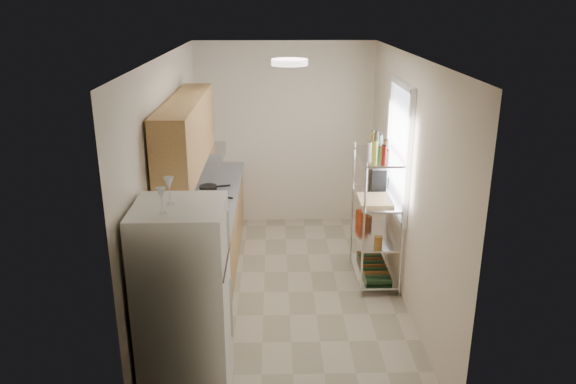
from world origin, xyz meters
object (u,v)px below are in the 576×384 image
(cutting_board, at_px, (375,200))
(rice_cooker, at_px, (202,203))
(refrigerator, at_px, (185,304))
(frying_pan_large, at_px, (210,195))
(espresso_machine, at_px, (378,178))

(cutting_board, bearing_deg, rice_cooker, 179.94)
(refrigerator, distance_m, frying_pan_large, 2.36)
(rice_cooker, bearing_deg, espresso_machine, 11.30)
(rice_cooker, distance_m, cutting_board, 1.91)
(refrigerator, xyz_separation_m, rice_cooker, (-0.08, 1.86, 0.17))
(refrigerator, height_order, rice_cooker, refrigerator)
(espresso_machine, bearing_deg, refrigerator, -129.62)
(refrigerator, relative_size, rice_cooker, 6.37)
(refrigerator, relative_size, cutting_board, 3.64)
(rice_cooker, height_order, espresso_machine, espresso_machine)
(espresso_machine, bearing_deg, frying_pan_large, 177.79)
(refrigerator, distance_m, rice_cooker, 1.87)
(rice_cooker, relative_size, frying_pan_large, 0.96)
(rice_cooker, xyz_separation_m, cutting_board, (1.91, -0.00, 0.02))
(frying_pan_large, distance_m, cutting_board, 1.95)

